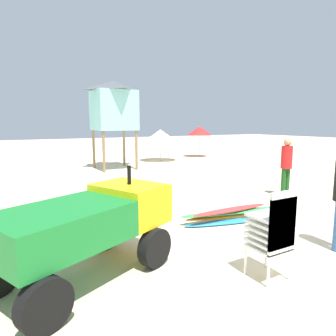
# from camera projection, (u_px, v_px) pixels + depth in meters

# --- Properties ---
(ground) EXTENTS (80.00, 80.00, 0.00)m
(ground) POSITION_uv_depth(u_px,v_px,m) (296.00, 247.00, 5.26)
(ground) COLOR beige
(utility_cart) EXTENTS (2.81, 2.14, 1.50)m
(utility_cart) POSITION_uv_depth(u_px,v_px,m) (90.00, 223.00, 4.16)
(utility_cart) COLOR #197A2D
(utility_cart) RESTS_ON ground
(stacked_plastic_chairs) EXTENTS (0.48, 0.48, 1.29)m
(stacked_plastic_chairs) POSITION_uv_depth(u_px,v_px,m) (275.00, 229.00, 4.05)
(stacked_plastic_chairs) COLOR white
(stacked_plastic_chairs) RESTS_ON ground
(surfboard_pile) EXTENTS (2.47, 0.87, 0.32)m
(surfboard_pile) POSITION_uv_depth(u_px,v_px,m) (230.00, 215.00, 6.60)
(surfboard_pile) COLOR #268CCC
(surfboard_pile) RESTS_ON ground
(lifeguard_near_right) EXTENTS (0.32, 0.32, 1.73)m
(lifeguard_near_right) POSITION_uv_depth(u_px,v_px,m) (286.00, 163.00, 8.82)
(lifeguard_near_right) COLOR #194C19
(lifeguard_near_right) RESTS_ON ground
(lifeguard_tower) EXTENTS (1.98, 1.98, 4.09)m
(lifeguard_tower) POSITION_uv_depth(u_px,v_px,m) (114.00, 106.00, 13.86)
(lifeguard_tower) COLOR olive
(lifeguard_tower) RESTS_ON ground
(beach_umbrella_left) EXTENTS (1.62, 1.62, 1.96)m
(beach_umbrella_left) POSITION_uv_depth(u_px,v_px,m) (200.00, 131.00, 19.15)
(beach_umbrella_left) COLOR beige
(beach_umbrella_left) RESTS_ON ground
(beach_umbrella_far) EXTENTS (2.19, 2.19, 1.80)m
(beach_umbrella_far) POSITION_uv_depth(u_px,v_px,m) (160.00, 136.00, 17.15)
(beach_umbrella_far) COLOR beige
(beach_umbrella_far) RESTS_ON ground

